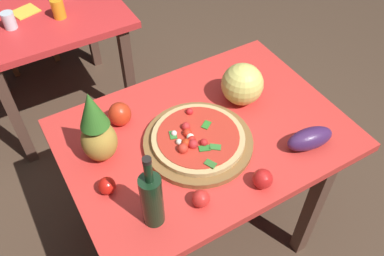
{
  "coord_description": "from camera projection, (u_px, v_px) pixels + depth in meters",
  "views": [
    {
      "loc": [
        -0.63,
        -0.97,
        2.04
      ],
      "look_at": [
        -0.06,
        0.01,
        0.81
      ],
      "focal_mm": 38.15,
      "sensor_mm": 36.0,
      "label": 1
    }
  ],
  "objects": [
    {
      "name": "ground_plane",
      "position": [
        202.0,
        224.0,
        2.28
      ],
      "size": [
        10.0,
        10.0,
        0.0
      ],
      "primitive_type": "plane",
      "color": "#4C3828"
    },
    {
      "name": "display_table",
      "position": [
        204.0,
        147.0,
        1.79
      ],
      "size": [
        1.18,
        0.85,
        0.76
      ],
      "color": "brown",
      "rests_on": "ground_plane"
    },
    {
      "name": "background_table",
      "position": [
        46.0,
        28.0,
        2.46
      ],
      "size": [
        0.91,
        0.81,
        0.76
      ],
      "color": "brown",
      "rests_on": "ground_plane"
    },
    {
      "name": "dining_chair",
      "position": [
        15.0,
        8.0,
        2.92
      ],
      "size": [
        0.43,
        0.43,
        0.85
      ],
      "rotation": [
        0.0,
        0.0,
        3.22
      ],
      "color": "brown",
      "rests_on": "ground_plane"
    },
    {
      "name": "pizza_board",
      "position": [
        198.0,
        142.0,
        1.66
      ],
      "size": [
        0.45,
        0.45,
        0.02
      ],
      "primitive_type": "cylinder",
      "color": "brown",
      "rests_on": "display_table"
    },
    {
      "name": "pizza",
      "position": [
        197.0,
        138.0,
        1.64
      ],
      "size": [
        0.38,
        0.38,
        0.06
      ],
      "color": "tan",
      "rests_on": "pizza_board"
    },
    {
      "name": "wine_bottle",
      "position": [
        152.0,
        199.0,
        1.35
      ],
      "size": [
        0.08,
        0.08,
        0.34
      ],
      "color": "black",
      "rests_on": "display_table"
    },
    {
      "name": "pineapple_left",
      "position": [
        97.0,
        130.0,
        1.52
      ],
      "size": [
        0.14,
        0.14,
        0.34
      ],
      "color": "#B68E38",
      "rests_on": "display_table"
    },
    {
      "name": "melon",
      "position": [
        242.0,
        84.0,
        1.79
      ],
      "size": [
        0.19,
        0.19,
        0.19
      ],
      "primitive_type": "sphere",
      "color": "#DDD568",
      "rests_on": "display_table"
    },
    {
      "name": "bell_pepper",
      "position": [
        120.0,
        114.0,
        1.72
      ],
      "size": [
        0.1,
        0.1,
        0.11
      ],
      "primitive_type": "ellipsoid",
      "color": "red",
      "rests_on": "display_table"
    },
    {
      "name": "eggplant",
      "position": [
        310.0,
        139.0,
        1.63
      ],
      "size": [
        0.21,
        0.12,
        0.09
      ],
      "primitive_type": "ellipsoid",
      "rotation": [
        0.0,
        0.0,
        2.98
      ],
      "color": "#412253",
      "rests_on": "display_table"
    },
    {
      "name": "tomato_beside_pepper",
      "position": [
        263.0,
        179.0,
        1.51
      ],
      "size": [
        0.08,
        0.08,
        0.08
      ],
      "primitive_type": "sphere",
      "color": "red",
      "rests_on": "display_table"
    },
    {
      "name": "tomato_at_corner",
      "position": [
        201.0,
        198.0,
        1.46
      ],
      "size": [
        0.07,
        0.07,
        0.07
      ],
      "primitive_type": "sphere",
      "color": "red",
      "rests_on": "display_table"
    },
    {
      "name": "tomato_near_board",
      "position": [
        107.0,
        186.0,
        1.49
      ],
      "size": [
        0.07,
        0.07,
        0.07
      ],
      "primitive_type": "sphere",
      "color": "red",
      "rests_on": "display_table"
    },
    {
      "name": "drinking_glass_juice",
      "position": [
        58.0,
        9.0,
        2.28
      ],
      "size": [
        0.07,
        0.07,
        0.11
      ],
      "primitive_type": "cylinder",
      "color": "orange",
      "rests_on": "background_table"
    },
    {
      "name": "drinking_glass_water",
      "position": [
        9.0,
        20.0,
        2.21
      ],
      "size": [
        0.07,
        0.07,
        0.09
      ],
      "primitive_type": "cylinder",
      "color": "silver",
      "rests_on": "background_table"
    },
    {
      "name": "napkin_folded",
      "position": [
        25.0,
        11.0,
        2.36
      ],
      "size": [
        0.17,
        0.16,
        0.01
      ],
      "primitive_type": "cube",
      "rotation": [
        0.0,
        0.0,
        0.29
      ],
      "color": "yellow",
      "rests_on": "background_table"
    }
  ]
}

